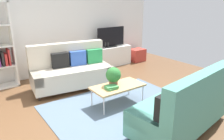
# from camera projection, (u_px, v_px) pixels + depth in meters

# --- Properties ---
(ground_plane) EXTENTS (7.68, 7.68, 0.00)m
(ground_plane) POSITION_uv_depth(u_px,v_px,m) (118.00, 105.00, 4.60)
(ground_plane) COLOR brown
(wall_far) EXTENTS (6.40, 0.12, 2.90)m
(wall_far) POSITION_uv_depth(u_px,v_px,m) (61.00, 24.00, 6.32)
(wall_far) COLOR white
(wall_far) RESTS_ON ground_plane
(area_rug) EXTENTS (2.90, 2.20, 0.01)m
(area_rug) POSITION_uv_depth(u_px,v_px,m) (122.00, 108.00, 4.46)
(area_rug) COLOR slate
(area_rug) RESTS_ON ground_plane
(couch_beige) EXTENTS (1.99, 1.08, 1.10)m
(couch_beige) POSITION_uv_depth(u_px,v_px,m) (71.00, 70.00, 5.40)
(couch_beige) COLOR beige
(couch_beige) RESTS_ON ground_plane
(couch_green) EXTENTS (2.00, 1.09, 1.10)m
(couch_green) POSITION_uv_depth(u_px,v_px,m) (184.00, 107.00, 3.57)
(couch_green) COLOR teal
(couch_green) RESTS_ON ground_plane
(coffee_table) EXTENTS (1.10, 0.56, 0.42)m
(coffee_table) POSITION_uv_depth(u_px,v_px,m) (118.00, 87.00, 4.52)
(coffee_table) COLOR tan
(coffee_table) RESTS_ON ground_plane
(tv_console) EXTENTS (1.40, 0.44, 0.64)m
(tv_console) POSITION_uv_depth(u_px,v_px,m) (111.00, 56.00, 7.25)
(tv_console) COLOR silver
(tv_console) RESTS_ON ground_plane
(tv) EXTENTS (1.00, 0.20, 0.64)m
(tv) POSITION_uv_depth(u_px,v_px,m) (111.00, 37.00, 7.04)
(tv) COLOR black
(tv) RESTS_ON tv_console
(storage_trunk) EXTENTS (0.52, 0.40, 0.44)m
(storage_trunk) POSITION_uv_depth(u_px,v_px,m) (137.00, 55.00, 7.81)
(storage_trunk) COLOR #B2382D
(storage_trunk) RESTS_ON ground_plane
(potted_plant) EXTENTS (0.32, 0.32, 0.39)m
(potted_plant) POSITION_uv_depth(u_px,v_px,m) (113.00, 76.00, 4.47)
(potted_plant) COLOR brown
(potted_plant) RESTS_ON coffee_table
(table_book_0) EXTENTS (0.26, 0.20, 0.04)m
(table_book_0) POSITION_uv_depth(u_px,v_px,m) (111.00, 88.00, 4.35)
(table_book_0) COLOR #3F8C4C
(table_book_0) RESTS_ON coffee_table
(table_book_1) EXTENTS (0.26, 0.21, 0.03)m
(table_book_1) POSITION_uv_depth(u_px,v_px,m) (111.00, 86.00, 4.34)
(table_book_1) COLOR #3F8C4C
(table_book_1) RESTS_ON table_book_0
(vase_0) EXTENTS (0.12, 0.12, 0.13)m
(vase_0) POSITION_uv_depth(u_px,v_px,m) (95.00, 47.00, 6.85)
(vase_0) COLOR silver
(vase_0) RESTS_ON tv_console
(vase_1) EXTENTS (0.11, 0.11, 0.20)m
(vase_1) POSITION_uv_depth(u_px,v_px,m) (99.00, 45.00, 6.94)
(vase_1) COLOR #4C72B2
(vase_1) RESTS_ON tv_console
(bottle_0) EXTENTS (0.05, 0.05, 0.19)m
(bottle_0) POSITION_uv_depth(u_px,v_px,m) (105.00, 45.00, 6.97)
(bottle_0) COLOR #262626
(bottle_0) RESTS_ON tv_console
(bottle_1) EXTENTS (0.06, 0.06, 0.17)m
(bottle_1) POSITION_uv_depth(u_px,v_px,m) (108.00, 45.00, 7.02)
(bottle_1) COLOR #262626
(bottle_1) RESTS_ON tv_console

